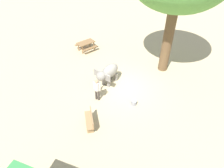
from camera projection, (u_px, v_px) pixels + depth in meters
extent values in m
plane|color=tan|center=(124.00, 87.00, 14.62)|extent=(60.00, 60.00, 0.00)
cylinder|color=gray|center=(109.00, 83.00, 14.50)|extent=(0.27, 0.27, 0.62)
cylinder|color=gray|center=(104.00, 80.00, 14.70)|extent=(0.27, 0.27, 0.62)
cylinder|color=gray|center=(116.00, 77.00, 15.02)|extent=(0.27, 0.27, 0.62)
cylinder|color=gray|center=(111.00, 75.00, 15.22)|extent=(0.27, 0.27, 0.62)
ellipsoid|color=gray|center=(110.00, 71.00, 14.43)|extent=(1.19, 1.71, 0.93)
sphere|color=gray|center=(101.00, 76.00, 13.77)|extent=(0.66, 0.66, 0.66)
cone|color=gray|center=(99.00, 85.00, 13.99)|extent=(0.21, 0.21, 1.04)
cube|color=gray|center=(107.00, 78.00, 13.62)|extent=(0.54, 0.23, 0.50)
cube|color=gray|center=(97.00, 73.00, 14.04)|extent=(0.54, 0.23, 0.50)
cylinder|color=#3F3833|center=(96.00, 94.00, 13.41)|extent=(0.14, 0.14, 0.82)
cylinder|color=#3F3833|center=(99.00, 95.00, 13.36)|extent=(0.14, 0.14, 0.82)
cylinder|color=silver|center=(97.00, 86.00, 12.94)|extent=(0.32, 0.32, 0.58)
sphere|color=tan|center=(97.00, 82.00, 12.68)|extent=(0.22, 0.22, 0.22)
cylinder|color=silver|center=(94.00, 85.00, 12.99)|extent=(0.09, 0.09, 0.55)
cylinder|color=silver|center=(100.00, 87.00, 12.86)|extent=(0.09, 0.09, 0.55)
cylinder|color=brown|center=(168.00, 40.00, 14.70)|extent=(0.71, 0.71, 5.07)
cube|color=#9E7A51|center=(89.00, 120.00, 11.69)|extent=(1.09, 1.40, 0.06)
cube|color=#9E7A51|center=(92.00, 117.00, 11.57)|extent=(0.80, 1.21, 0.40)
cube|color=#9E7A51|center=(90.00, 130.00, 11.45)|extent=(0.35, 0.26, 0.42)
cube|color=#9E7A51|center=(88.00, 116.00, 12.24)|extent=(0.35, 0.26, 0.42)
cube|color=olive|center=(86.00, 42.00, 18.08)|extent=(1.45, 1.70, 0.06)
cylinder|color=olive|center=(82.00, 50.00, 17.85)|extent=(0.10, 0.10, 0.72)
cylinder|color=olive|center=(79.00, 47.00, 18.23)|extent=(0.10, 0.10, 0.72)
cylinder|color=olive|center=(94.00, 46.00, 18.42)|extent=(0.10, 0.10, 0.72)
cylinder|color=olive|center=(90.00, 43.00, 18.81)|extent=(0.10, 0.10, 0.72)
cube|color=olive|center=(90.00, 48.00, 17.90)|extent=(0.97, 1.42, 0.05)
cube|color=olive|center=(82.00, 43.00, 18.65)|extent=(0.97, 1.42, 0.05)
cylinder|color=gray|center=(134.00, 103.00, 13.18)|extent=(0.36, 0.36, 0.32)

